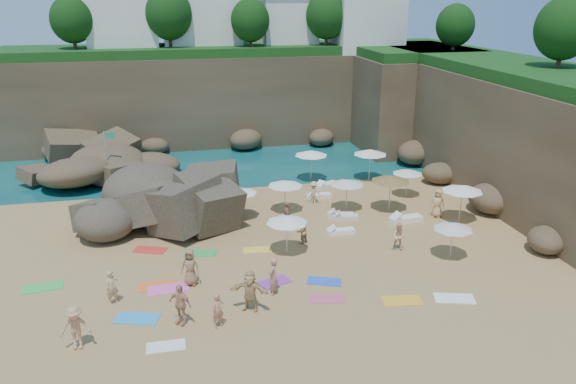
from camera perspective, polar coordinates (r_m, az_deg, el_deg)
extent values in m
plane|color=tan|center=(31.41, -2.40, -5.50)|extent=(120.00, 120.00, 0.00)
plane|color=#0C4751|center=(59.75, -7.52, 6.53)|extent=(120.00, 120.00, 0.00)
cube|color=brown|center=(54.29, -5.08, 9.62)|extent=(44.00, 8.00, 8.00)
cube|color=brown|center=(44.21, 20.68, 6.16)|extent=(8.00, 30.00, 8.00)
cube|color=brown|center=(53.59, 11.98, 9.15)|extent=(10.00, 12.00, 8.00)
cube|color=white|center=(54.20, -16.42, 16.11)|extent=(6.00, 5.00, 5.50)
cube|color=white|center=(55.22, -8.83, 17.22)|extent=(7.00, 6.00, 6.50)
cube|color=white|center=(55.40, -0.08, 16.66)|extent=(5.00, 5.00, 5.00)
cube|color=white|center=(55.40, 7.81, 17.01)|extent=(6.00, 6.00, 6.00)
sphere|color=#11380F|center=(52.58, -21.10, 16.03)|extent=(3.60, 3.60, 3.60)
sphere|color=#11380F|center=(52.08, -12.05, 17.29)|extent=(4.05, 4.05, 4.05)
sphere|color=#11380F|center=(51.70, -3.86, 17.01)|extent=(3.42, 3.42, 3.42)
sphere|color=#11380F|center=(53.20, 3.96, 17.43)|extent=(3.78, 3.78, 3.78)
sphere|color=#11380F|center=(50.15, 16.63, 15.93)|extent=(3.15, 3.15, 3.15)
sphere|color=#11380F|center=(40.61, 26.23, 14.68)|extent=(3.60, 3.60, 3.60)
cylinder|color=white|center=(60.40, -25.07, 7.92)|extent=(0.10, 0.10, 6.00)
cylinder|color=white|center=(60.09, -23.66, 8.07)|extent=(0.10, 0.10, 6.00)
cylinder|color=white|center=(59.82, -22.25, 8.21)|extent=(0.10, 0.10, 6.00)
cylinder|color=silver|center=(42.86, -17.94, 3.30)|extent=(0.08, 0.08, 3.99)
cube|color=#24925D|center=(42.41, -17.65, 5.51)|extent=(0.70, 0.09, 0.45)
cylinder|color=silver|center=(34.88, -4.86, -1.25)|extent=(0.06, 0.06, 1.89)
cone|color=white|center=(34.57, -4.90, 0.15)|extent=(2.13, 2.13, 0.32)
cylinder|color=silver|center=(41.94, 2.34, 2.63)|extent=(0.06, 0.06, 2.18)
cone|color=white|center=(41.65, 2.36, 3.99)|extent=(2.45, 2.45, 0.37)
cylinder|color=silver|center=(42.46, 8.29, 2.67)|extent=(0.07, 0.07, 2.23)
cone|color=white|center=(42.17, 8.36, 4.05)|extent=(2.50, 2.50, 0.38)
cylinder|color=silver|center=(36.32, 5.97, -0.38)|extent=(0.06, 0.06, 1.96)
cone|color=silver|center=(36.01, 6.03, 1.01)|extent=(2.20, 2.20, 0.33)
cylinder|color=silver|center=(39.45, 11.97, 0.84)|extent=(0.05, 0.05, 1.84)
cone|color=silver|center=(39.18, 12.06, 2.05)|extent=(2.07, 2.07, 0.31)
cylinder|color=silver|center=(35.79, -0.29, -0.54)|extent=(0.06, 0.06, 2.00)
cone|color=white|center=(35.47, -0.29, 0.90)|extent=(2.24, 2.24, 0.34)
cylinder|color=silver|center=(36.56, 10.29, -0.22)|extent=(0.07, 0.07, 2.25)
cone|color=red|center=(36.22, 10.39, 1.37)|extent=(2.52, 2.52, 0.38)
cylinder|color=silver|center=(35.91, 17.14, -1.20)|extent=(0.06, 0.06, 2.20)
cone|color=white|center=(35.56, 17.30, 0.38)|extent=(2.47, 2.47, 0.38)
cylinder|color=silver|center=(30.15, -0.11, -4.50)|extent=(0.06, 0.06, 2.01)
cone|color=white|center=(29.77, -0.11, -2.82)|extent=(2.25, 2.25, 0.34)
cylinder|color=silver|center=(30.91, 16.28, -4.87)|extent=(0.05, 0.05, 1.84)
cone|color=silver|center=(30.57, 16.44, -3.38)|extent=(2.07, 2.07, 0.31)
cube|color=white|center=(40.78, 3.94, 0.69)|extent=(1.91, 1.39, 0.29)
cube|color=white|center=(38.63, 3.10, -0.39)|extent=(1.75, 0.65, 0.27)
cube|color=silver|center=(35.17, 5.85, -2.54)|extent=(1.64, 0.78, 0.24)
cube|color=silver|center=(35.43, 5.34, -2.35)|extent=(1.71, 0.84, 0.25)
cube|color=white|center=(33.07, 5.37, -4.00)|extent=(1.65, 0.57, 0.26)
cube|color=white|center=(35.32, 11.87, -2.72)|extent=(2.11, 0.92, 0.32)
cube|color=#2A9BE3|center=(25.71, -15.10, -12.30)|extent=(2.08, 1.47, 0.03)
cube|color=pink|center=(27.67, -12.09, -9.59)|extent=(2.02, 1.15, 0.03)
cube|color=orange|center=(28.03, -13.16, -9.28)|extent=(1.87, 0.94, 0.03)
cube|color=green|center=(29.63, -23.68, -8.87)|extent=(1.93, 1.13, 0.03)
cube|color=yellow|center=(30.96, -3.14, -5.88)|extent=(1.58, 0.87, 0.03)
cube|color=white|center=(23.69, -12.30, -15.06)|extent=(1.54, 0.78, 0.03)
cube|color=purple|center=(27.61, -1.62, -9.20)|extent=(2.01, 1.49, 0.03)
cube|color=red|center=(31.80, -13.84, -5.74)|extent=(1.95, 1.45, 0.03)
cube|color=blue|center=(27.78, 3.72, -9.04)|extent=(1.84, 1.39, 0.03)
cube|color=#D25172|center=(26.34, 3.94, -10.76)|extent=(1.74, 1.10, 0.03)
cube|color=yellow|center=(26.66, 11.53, -10.76)|extent=(1.90, 1.13, 0.03)
cube|color=green|center=(30.90, -8.90, -6.15)|extent=(1.86, 1.24, 0.03)
cube|color=white|center=(27.41, 16.54, -10.31)|extent=(2.00, 1.40, 0.03)
imported|color=tan|center=(26.75, -17.44, -9.23)|extent=(0.71, 0.64, 1.63)
imported|color=#A78053|center=(31.43, 1.42, -4.00)|extent=(0.89, 0.82, 1.47)
imported|color=tan|center=(37.41, 2.62, -0.04)|extent=(1.07, 0.77, 1.53)
imported|color=#A47752|center=(33.29, -0.09, -2.42)|extent=(0.48, 1.01, 1.67)
imported|color=tan|center=(36.26, 14.95, -1.11)|extent=(0.99, 0.94, 1.81)
imported|color=tan|center=(36.66, -5.67, -0.49)|extent=(1.47, 0.45, 1.57)
imported|color=tan|center=(26.25, -1.53, -8.56)|extent=(0.72, 0.81, 1.85)
imported|color=tan|center=(24.40, -20.59, -14.18)|extent=(1.21, 1.86, 0.49)
imported|color=tan|center=(24.86, -10.81, -12.56)|extent=(1.97, 2.11, 0.45)
imported|color=#906C48|center=(27.75, -9.82, -8.82)|extent=(1.41, 2.01, 0.49)
imported|color=tan|center=(25.41, -3.85, -11.37)|extent=(2.39, 2.45, 0.50)
imported|color=tan|center=(24.44, -7.06, -13.06)|extent=(1.13, 1.61, 0.36)
imported|color=#ECB986|center=(31.37, 11.16, -5.33)|extent=(1.41, 1.71, 0.58)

